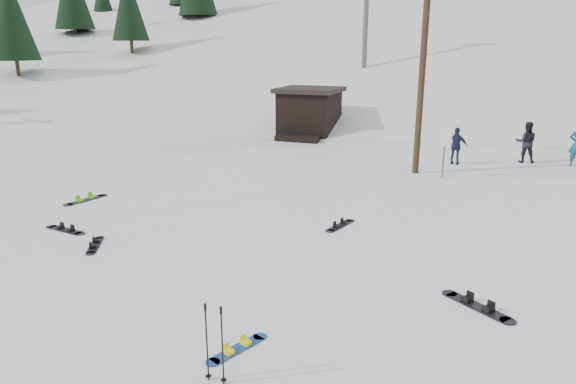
% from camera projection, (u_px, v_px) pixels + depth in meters
% --- Properties ---
extents(ground, '(200.00, 200.00, 0.00)m').
position_uv_depth(ground, '(195.00, 336.00, 9.23)').
color(ground, white).
rests_on(ground, ground).
extents(ski_slope, '(60.00, 85.24, 65.97)m').
position_uv_depth(ski_slope, '(438.00, 192.00, 61.85)').
color(ski_slope, white).
rests_on(ski_slope, ground).
extents(ridge_left, '(47.54, 95.03, 58.38)m').
position_uv_depth(ridge_left, '(153.00, 171.00, 67.79)').
color(ridge_left, white).
rests_on(ridge_left, ground).
extents(treeline_left, '(20.00, 64.00, 10.00)m').
position_uv_depth(treeline_left, '(117.00, 93.00, 56.89)').
color(treeline_left, black).
rests_on(treeline_left, ground).
extents(treeline_crest, '(50.00, 6.00, 10.00)m').
position_uv_depth(treeline_crest, '(462.00, 77.00, 86.34)').
color(treeline_crest, black).
rests_on(treeline_crest, ski_slope).
extents(utility_pole, '(2.00, 0.26, 9.00)m').
position_uv_depth(utility_pole, '(423.00, 55.00, 19.80)').
color(utility_pole, '#3A2819').
rests_on(utility_pole, ground).
extents(trail_sign, '(0.50, 0.09, 1.85)m').
position_uv_depth(trail_sign, '(445.00, 146.00, 19.98)').
color(trail_sign, '#595B60').
rests_on(trail_sign, ground).
extents(lift_hut, '(3.40, 4.10, 2.75)m').
position_uv_depth(lift_hut, '(309.00, 112.00, 29.37)').
color(lift_hut, black).
rests_on(lift_hut, ground).
extents(lift_tower_near, '(2.20, 0.36, 8.00)m').
position_uv_depth(lift_tower_near, '(366.00, 3.00, 35.35)').
color(lift_tower_near, '#595B60').
rests_on(lift_tower_near, ski_slope).
extents(hero_snowboard, '(0.66, 1.23, 0.09)m').
position_uv_depth(hero_snowboard, '(237.00, 348.00, 8.82)').
color(hero_snowboard, navy).
rests_on(hero_snowboard, ground).
extents(ski_poles, '(0.36, 0.10, 1.32)m').
position_uv_depth(ski_poles, '(215.00, 343.00, 7.80)').
color(ski_poles, black).
rests_on(ski_poles, ground).
extents(board_scatter_a, '(1.47, 0.43, 0.10)m').
position_uv_depth(board_scatter_a, '(65.00, 230.00, 14.50)').
color(board_scatter_a, black).
rests_on(board_scatter_a, ground).
extents(board_scatter_b, '(0.80, 1.21, 0.09)m').
position_uv_depth(board_scatter_b, '(95.00, 245.00, 13.40)').
color(board_scatter_b, black).
rests_on(board_scatter_b, ground).
extents(board_scatter_c, '(0.60, 1.62, 0.12)m').
position_uv_depth(board_scatter_c, '(86.00, 199.00, 17.32)').
color(board_scatter_c, black).
rests_on(board_scatter_c, ground).
extents(board_scatter_d, '(1.43, 1.08, 0.12)m').
position_uv_depth(board_scatter_d, '(477.00, 306.00, 10.25)').
color(board_scatter_d, black).
rests_on(board_scatter_d, ground).
extents(board_scatter_f, '(0.56, 1.33, 0.10)m').
position_uv_depth(board_scatter_f, '(340.00, 225.00, 14.86)').
color(board_scatter_f, black).
rests_on(board_scatter_f, ground).
extents(skier_dark, '(0.93, 0.75, 1.82)m').
position_uv_depth(skier_dark, '(526.00, 142.00, 22.76)').
color(skier_dark, black).
rests_on(skier_dark, ground).
extents(skier_navy, '(0.99, 0.50, 1.62)m').
position_uv_depth(skier_navy, '(456.00, 146.00, 22.38)').
color(skier_navy, '#17223B').
rests_on(skier_navy, ground).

